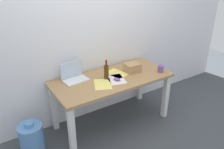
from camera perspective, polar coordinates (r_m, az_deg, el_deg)
ground_plane at (r=3.52m, az=0.00°, el=-11.36°), size 8.00×8.00×0.00m
back_wall at (r=3.28m, az=-4.02°, el=11.10°), size 5.20×0.08×2.60m
desk at (r=3.19m, az=0.00°, el=-2.43°), size 1.61×0.72×0.72m
laptop_left at (r=3.10m, az=-9.19°, el=-0.39°), size 0.33×0.24×0.24m
beer_bottle at (r=3.08m, az=-1.39°, el=0.75°), size 0.06×0.06×0.27m
computer_mouse at (r=3.07m, az=1.21°, el=-1.18°), size 0.09×0.11×0.03m
cardboard_box at (r=3.31m, az=4.98°, el=1.73°), size 0.21×0.18×0.12m
coffee_mug at (r=3.36m, az=11.75°, el=1.37°), size 0.08×0.08×0.09m
paper_yellow_folder at (r=2.98m, az=-2.28°, el=-2.36°), size 0.31×0.36×0.00m
paper_sheet_near_back at (r=3.26m, az=1.09°, el=0.27°), size 0.28×0.34×0.00m
paper_sheet_center at (r=3.10m, az=1.00°, el=-1.18°), size 0.28×0.34×0.00m
water_cooler_jug at (r=3.09m, az=-18.96°, el=-14.58°), size 0.29×0.29×0.44m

